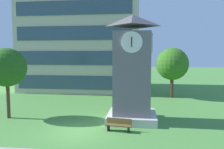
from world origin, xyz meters
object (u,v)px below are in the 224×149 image
Objects in this scene: clock_tower at (132,75)px; park_bench at (119,125)px; tree_by_building at (172,64)px; tree_near_tower at (7,68)px.

park_bench is (-0.81, -2.76, -3.23)m from clock_tower.
tree_by_building is at bearing 68.42° from park_bench.
clock_tower is at bearing -112.88° from tree_by_building.
park_bench is at bearing -13.11° from tree_near_tower.
clock_tower is 1.44× the size of tree_near_tower.
tree_by_building is 1.04× the size of tree_near_tower.
park_bench is 10.45m from tree_near_tower.
tree_by_building is (5.24, 13.26, 3.65)m from park_bench.
clock_tower is 11.40m from tree_by_building.
tree_near_tower is at bearing 166.89° from park_bench.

